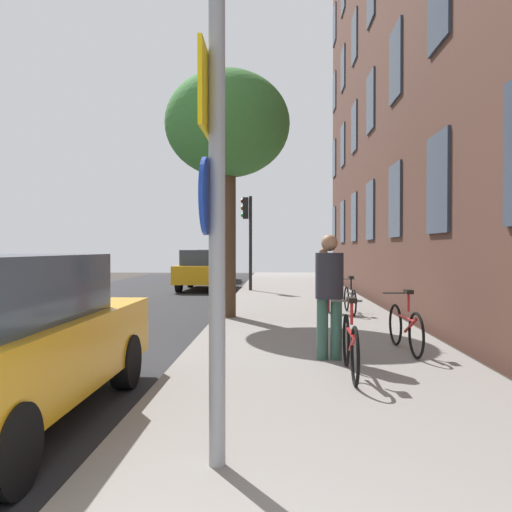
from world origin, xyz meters
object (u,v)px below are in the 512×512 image
Objects in this scene: bicycle_3 at (335,286)px; sign_post at (214,201)px; tree_near at (227,127)px; car_1 at (205,269)px; car_2 at (215,265)px; bicycle_2 at (350,299)px; bicycle_1 at (405,327)px; pedestrian_0 at (329,288)px; pedestrian_1 at (323,275)px; bicycle_0 at (350,344)px; traffic_light at (248,226)px.

sign_post is at bearing -100.02° from bicycle_3.
tree_near reaches higher than car_1.
bicycle_3 is at bearing -63.71° from car_2.
bicycle_1 is at bearing -87.77° from bicycle_2.
car_1 is (-2.46, 17.73, -1.19)m from sign_post.
pedestrian_0 is (-1.21, -0.61, 0.63)m from bicycle_1.
car_2 reaches higher than bicycle_2.
car_2 is at bearing 109.12° from bicycle_2.
bicycle_3 is at bearing 79.23° from pedestrian_1.
sign_post is at bearing -107.89° from pedestrian_0.
sign_post reaches higher than pedestrian_0.
bicycle_0 is 0.40× the size of car_1.
bicycle_3 is at bearing 88.67° from bicycle_2.
car_1 is (-3.66, 14.02, -0.29)m from pedestrian_0.
bicycle_0 is 15.44m from car_1.
sign_post reaches higher than pedestrian_1.
bicycle_2 is at bearing 92.23° from bicycle_1.
bicycle_3 is 0.38× the size of car_1.
bicycle_0 is at bearing -124.14° from bicycle_1.
pedestrian_1 is at bearing -72.70° from car_2.
car_1 is at bearing 109.96° from bicycle_1.
tree_near reaches higher than pedestrian_0.
pedestrian_1 reaches higher than car_1.
car_2 is at bearing 101.24° from bicycle_0.
bicycle_2 is 1.03× the size of pedestrian_1.
bicycle_0 is at bearing -69.93° from tree_near.
tree_near is at bearing -166.58° from bicycle_2.
bicycle_1 is (1.04, 1.54, -0.01)m from bicycle_0.
bicycle_1 is 19.67m from car_2.
bicycle_0 is 10.38m from bicycle_3.
car_1 is (-4.87, 13.41, 0.35)m from bicycle_1.
pedestrian_1 reaches higher than bicycle_1.
bicycle_1 is at bearing 60.84° from sign_post.
traffic_light is 13.63m from bicycle_0.
traffic_light reaches higher than sign_post.
bicycle_0 is 1.08× the size of bicycle_2.
pedestrian_1 is at bearing 98.88° from bicycle_1.
car_1 is (-4.69, 8.67, 0.37)m from bicycle_2.
pedestrian_1 is (-0.80, 5.09, 0.53)m from bicycle_1.
car_2 is (-4.94, 14.25, 0.37)m from bicycle_2.
car_2 is at bearing 105.10° from bicycle_1.
tree_near is (-0.04, -7.73, 1.93)m from traffic_light.
bicycle_0 reaches higher than bicycle_2.
bicycle_0 is 1.11× the size of pedestrian_1.
bicycle_2 is 9.87m from car_1.
bicycle_2 is at bearing 79.13° from pedestrian_0.
traffic_light reaches higher than bicycle_0.
bicycle_3 is at bearing -43.98° from car_1.
bicycle_2 is at bearing -61.61° from car_1.
sign_post is at bearing -103.80° from bicycle_2.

